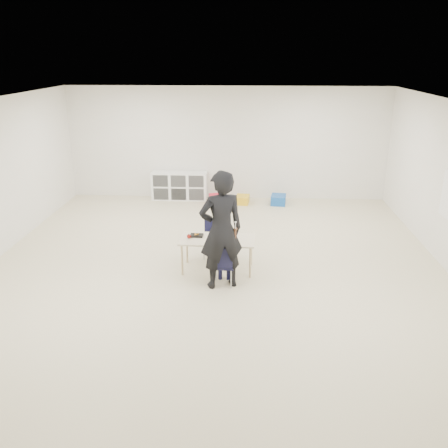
# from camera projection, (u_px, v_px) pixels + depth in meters

# --- Properties ---
(room) EXTENTS (9.00, 9.02, 2.80)m
(room) POSITION_uv_depth(u_px,v_px,m) (213.00, 194.00, 7.65)
(room) COLOR beige
(room) RESTS_ON ground
(table) EXTENTS (1.28, 0.67, 0.58)m
(table) POSITION_uv_depth(u_px,v_px,m) (217.00, 254.00, 8.12)
(table) COLOR beige
(table) RESTS_ON ground
(chair_near) EXTENTS (0.35, 0.33, 0.69)m
(chair_near) POSITION_uv_depth(u_px,v_px,m) (223.00, 265.00, 7.58)
(chair_near) COLOR black
(chair_near) RESTS_ON ground
(chair_far) EXTENTS (0.35, 0.33, 0.69)m
(chair_far) POSITION_uv_depth(u_px,v_px,m) (212.00, 239.00, 8.61)
(chair_far) COLOR black
(chair_far) RESTS_ON ground
(child) EXTENTS (0.48, 0.48, 1.09)m
(child) POSITION_uv_depth(u_px,v_px,m) (223.00, 253.00, 7.52)
(child) COLOR #BCD3FF
(child) RESTS_ON chair_near
(lunch_tray_near) EXTENTS (0.23, 0.17, 0.03)m
(lunch_tray_near) POSITION_uv_depth(u_px,v_px,m) (223.00, 237.00, 8.06)
(lunch_tray_near) COLOR black
(lunch_tray_near) RESTS_ON table
(lunch_tray_far) EXTENTS (0.23, 0.17, 0.03)m
(lunch_tray_far) POSITION_uv_depth(u_px,v_px,m) (197.00, 235.00, 8.12)
(lunch_tray_far) COLOR black
(lunch_tray_far) RESTS_ON table
(milk_carton) EXTENTS (0.07, 0.07, 0.10)m
(milk_carton) POSITION_uv_depth(u_px,v_px,m) (220.00, 239.00, 7.87)
(milk_carton) COLOR white
(milk_carton) RESTS_ON table
(bread_roll) EXTENTS (0.09, 0.09, 0.07)m
(bread_roll) POSITION_uv_depth(u_px,v_px,m) (235.00, 240.00, 7.87)
(bread_roll) COLOR tan
(bread_roll) RESTS_ON table
(apple_near) EXTENTS (0.07, 0.07, 0.07)m
(apple_near) POSITION_uv_depth(u_px,v_px,m) (211.00, 235.00, 8.10)
(apple_near) COLOR maroon
(apple_near) RESTS_ON table
(apple_far) EXTENTS (0.07, 0.07, 0.07)m
(apple_far) POSITION_uv_depth(u_px,v_px,m) (189.00, 236.00, 8.03)
(apple_far) COLOR maroon
(apple_far) RESTS_ON table
(cubby_shelf) EXTENTS (1.40, 0.40, 0.70)m
(cubby_shelf) POSITION_uv_depth(u_px,v_px,m) (180.00, 186.00, 12.08)
(cubby_shelf) COLOR white
(cubby_shelf) RESTS_ON ground
(adult) EXTENTS (0.81, 0.67, 1.91)m
(adult) POSITION_uv_depth(u_px,v_px,m) (221.00, 230.00, 7.33)
(adult) COLOR black
(adult) RESTS_ON ground
(bin_red) EXTENTS (0.48, 0.55, 0.23)m
(bin_red) POSITION_uv_depth(u_px,v_px,m) (218.00, 200.00, 11.71)
(bin_red) COLOR red
(bin_red) RESTS_ON ground
(bin_yellow) EXTENTS (0.36, 0.44, 0.20)m
(bin_yellow) POSITION_uv_depth(u_px,v_px,m) (242.00, 200.00, 11.81)
(bin_yellow) COLOR gold
(bin_yellow) RESTS_ON ground
(bin_blue) EXTENTS (0.40, 0.49, 0.22)m
(bin_blue) POSITION_uv_depth(u_px,v_px,m) (278.00, 200.00, 11.76)
(bin_blue) COLOR #154FA2
(bin_blue) RESTS_ON ground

